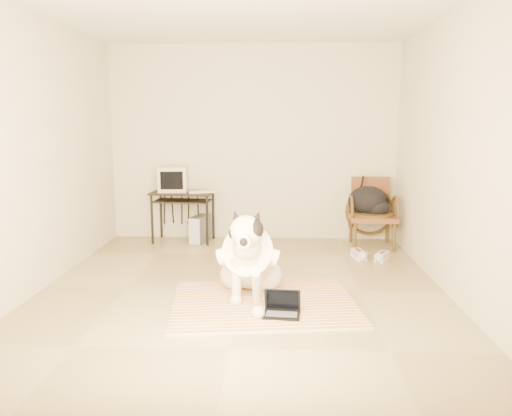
# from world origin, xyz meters

# --- Properties ---
(floor) EXTENTS (4.50, 4.50, 0.00)m
(floor) POSITION_xyz_m (0.00, 0.00, 0.00)
(floor) COLOR #97875D
(floor) RESTS_ON ground
(ceiling) EXTENTS (4.50, 4.50, 0.00)m
(ceiling) POSITION_xyz_m (0.00, 0.00, 2.70)
(ceiling) COLOR silver
(ceiling) RESTS_ON wall_back
(wall_back) EXTENTS (4.50, 0.00, 4.50)m
(wall_back) POSITION_xyz_m (0.00, 2.25, 1.35)
(wall_back) COLOR beige
(wall_back) RESTS_ON floor
(wall_front) EXTENTS (4.50, 0.00, 4.50)m
(wall_front) POSITION_xyz_m (0.00, -2.25, 1.35)
(wall_front) COLOR beige
(wall_front) RESTS_ON floor
(wall_left) EXTENTS (0.00, 4.50, 4.50)m
(wall_left) POSITION_xyz_m (-2.00, 0.00, 1.35)
(wall_left) COLOR beige
(wall_left) RESTS_ON floor
(wall_right) EXTENTS (0.00, 4.50, 4.50)m
(wall_right) POSITION_xyz_m (2.00, 0.00, 1.35)
(wall_right) COLOR beige
(wall_right) RESTS_ON floor
(rug) EXTENTS (1.81, 1.46, 0.02)m
(rug) POSITION_xyz_m (0.23, -0.40, 0.01)
(rug) COLOR orange
(rug) RESTS_ON floor
(dog) EXTENTS (0.61, 1.28, 0.92)m
(dog) POSITION_xyz_m (0.08, -0.20, 0.37)
(dog) COLOR silver
(dog) RESTS_ON rug
(laptop) EXTENTS (0.33, 0.25, 0.22)m
(laptop) POSITION_xyz_m (0.39, -0.68, 0.07)
(laptop) COLOR black
(laptop) RESTS_ON rug
(computer_desk) EXTENTS (0.88, 0.54, 0.70)m
(computer_desk) POSITION_xyz_m (-0.96, 1.97, 0.60)
(computer_desk) COLOR black
(computer_desk) RESTS_ON floor
(crt_monitor) EXTENTS (0.42, 0.41, 0.34)m
(crt_monitor) POSITION_xyz_m (-1.10, 2.02, 0.87)
(crt_monitor) COLOR beige
(crt_monitor) RESTS_ON computer_desk
(desk_keyboard) EXTENTS (0.42, 0.26, 0.03)m
(desk_keyboard) POSITION_xyz_m (-0.67, 1.91, 0.71)
(desk_keyboard) COLOR beige
(desk_keyboard) RESTS_ON computer_desk
(pc_tower) EXTENTS (0.26, 0.43, 0.37)m
(pc_tower) POSITION_xyz_m (-0.72, 1.94, 0.19)
(pc_tower) COLOR #4A4A4D
(pc_tower) RESTS_ON floor
(rattan_chair) EXTENTS (0.62, 0.60, 0.91)m
(rattan_chair) POSITION_xyz_m (1.61, 1.84, 0.46)
(rattan_chair) COLOR brown
(rattan_chair) RESTS_ON floor
(backpack) EXTENTS (0.54, 0.44, 0.39)m
(backpack) POSITION_xyz_m (1.57, 1.83, 0.60)
(backpack) COLOR black
(backpack) RESTS_ON rattan_chair
(sneaker_left) EXTENTS (0.17, 0.31, 0.10)m
(sneaker_left) POSITION_xyz_m (1.34, 1.21, 0.05)
(sneaker_left) COLOR white
(sneaker_left) RESTS_ON floor
(sneaker_right) EXTENTS (0.23, 0.29, 0.09)m
(sneaker_right) POSITION_xyz_m (1.61, 1.14, 0.04)
(sneaker_right) COLOR white
(sneaker_right) RESTS_ON floor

